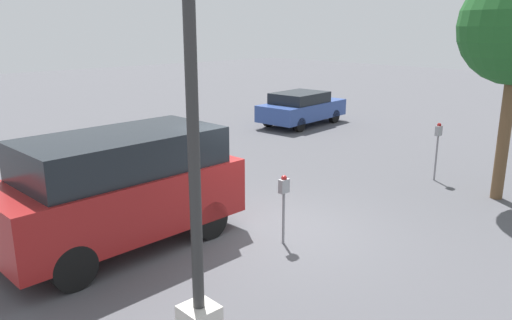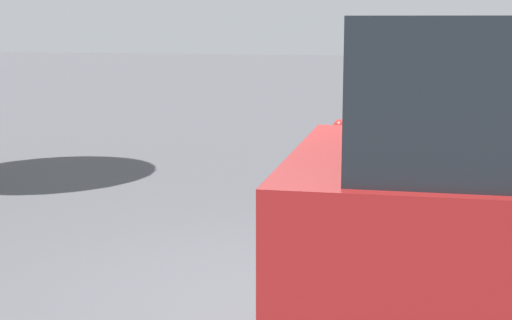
{
  "view_description": "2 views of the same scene",
  "coord_description": "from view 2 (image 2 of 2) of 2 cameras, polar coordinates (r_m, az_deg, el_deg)",
  "views": [
    {
      "loc": [
        6.57,
        6.52,
        3.99
      ],
      "look_at": [
        0.07,
        -0.39,
        1.43
      ],
      "focal_mm": 35.0,
      "sensor_mm": 36.0,
      "label": 1
    },
    {
      "loc": [
        1.03,
        -5.55,
        2.12
      ],
      "look_at": [
        -0.45,
        0.42,
        1.01
      ],
      "focal_mm": 55.0,
      "sensor_mm": 36.0,
      "label": 2
    }
  ],
  "objects": [
    {
      "name": "ground_plane",
      "position": [
        6.04,
        3.26,
        -10.34
      ],
      "size": [
        80.0,
        80.0,
        0.0
      ],
      "primitive_type": "plane",
      "color": "#4C4C51"
    },
    {
      "name": "parking_meter_near",
      "position": [
        6.22,
        6.09,
        -0.26
      ],
      "size": [
        0.2,
        0.11,
        1.35
      ],
      "rotation": [
        0.0,
        0.0,
        -0.0
      ],
      "color": "gray",
      "rests_on": "ground"
    }
  ]
}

